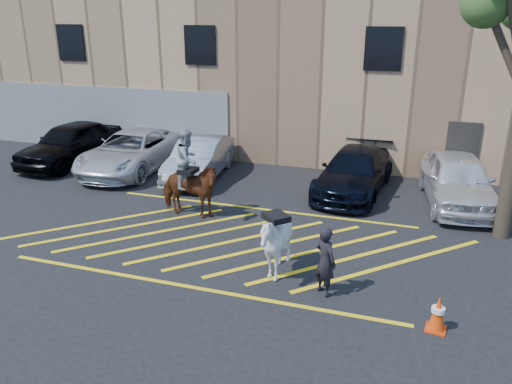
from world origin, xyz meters
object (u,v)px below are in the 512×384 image
(car_black_suv, at_px, (71,143))
(mounted_bay, at_px, (189,183))
(saddled_white, at_px, (276,243))
(traffic_cone, at_px, (438,313))
(car_white_suv, at_px, (458,180))
(handler, at_px, (326,261))
(car_silver_sedan, at_px, (200,158))
(car_blue_suv, at_px, (355,171))
(car_white_pickup, at_px, (132,151))

(car_black_suv, relative_size, mounted_bay, 1.86)
(saddled_white, relative_size, traffic_cone, 2.73)
(car_white_suv, xyz_separation_m, saddled_white, (-4.18, -6.26, 0.02))
(handler, bearing_deg, saddled_white, 19.80)
(car_silver_sedan, relative_size, mounted_bay, 1.67)
(car_blue_suv, height_order, traffic_cone, car_blue_suv)
(handler, xyz_separation_m, traffic_cone, (2.30, -0.65, -0.41))
(car_white_suv, xyz_separation_m, traffic_cone, (-0.65, -7.35, -0.44))
(car_blue_suv, distance_m, traffic_cone, 7.98)
(car_black_suv, distance_m, car_blue_suv, 11.36)
(car_blue_suv, distance_m, mounted_bay, 5.78)
(car_white_pickup, xyz_separation_m, traffic_cone, (11.10, -7.38, -0.39))
(car_blue_suv, relative_size, handler, 3.18)
(car_white_suv, relative_size, traffic_cone, 6.50)
(car_white_pickup, xyz_separation_m, car_white_suv, (11.75, -0.03, 0.05))
(mounted_bay, bearing_deg, car_white_suv, 25.36)
(car_white_pickup, distance_m, handler, 11.08)
(car_black_suv, bearing_deg, car_blue_suv, 4.98)
(car_white_pickup, height_order, traffic_cone, car_white_pickup)
(car_silver_sedan, relative_size, traffic_cone, 6.07)
(handler, height_order, mounted_bay, mounted_bay)
(car_white_pickup, distance_m, car_silver_sedan, 2.85)
(car_silver_sedan, distance_m, car_white_suv, 8.90)
(handler, xyz_separation_m, saddled_white, (-1.23, 0.44, 0.05))
(handler, relative_size, mounted_bay, 0.59)
(car_blue_suv, height_order, car_white_suv, car_white_suv)
(car_white_suv, relative_size, mounted_bay, 1.79)
(car_silver_sedan, height_order, car_white_suv, car_white_suv)
(handler, bearing_deg, car_blue_suv, -48.21)
(car_black_suv, height_order, traffic_cone, car_black_suv)
(car_black_suv, height_order, car_white_suv, car_black_suv)
(saddled_white, bearing_deg, car_white_suv, 56.25)
(car_black_suv, relative_size, car_blue_suv, 1.00)
(car_black_suv, bearing_deg, saddled_white, -26.81)
(car_silver_sedan, bearing_deg, car_white_suv, -6.05)
(car_white_pickup, distance_m, car_white_suv, 11.75)
(car_white_suv, xyz_separation_m, mounted_bay, (-7.61, -3.61, 0.26))
(car_white_pickup, height_order, mounted_bay, mounted_bay)
(saddled_white, distance_m, traffic_cone, 3.73)
(car_silver_sedan, height_order, traffic_cone, car_silver_sedan)
(handler, xyz_separation_m, mounted_bay, (-4.66, 3.09, 0.29))
(car_blue_suv, distance_m, saddled_white, 6.51)
(car_blue_suv, bearing_deg, car_black_suv, -174.08)
(car_white_suv, relative_size, saddled_white, 2.38)
(saddled_white, bearing_deg, car_black_suv, 148.57)
(car_silver_sedan, relative_size, saddled_white, 2.22)
(car_white_suv, bearing_deg, car_blue_suv, 169.17)
(car_white_suv, relative_size, handler, 3.05)
(car_black_suv, xyz_separation_m, car_blue_suv, (11.35, 0.07, -0.12))
(car_blue_suv, distance_m, car_white_suv, 3.26)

